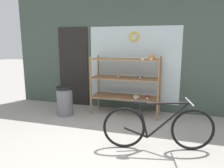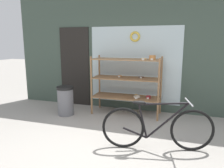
{
  "view_description": "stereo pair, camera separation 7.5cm",
  "coord_description": "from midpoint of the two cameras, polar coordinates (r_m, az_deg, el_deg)",
  "views": [
    {
      "loc": [
        1.25,
        -2.95,
        1.74
      ],
      "look_at": [
        0.04,
        1.06,
        0.92
      ],
      "focal_mm": 35.0,
      "sensor_mm": 36.0,
      "label": 1
    },
    {
      "loc": [
        1.32,
        -2.93,
        1.74
      ],
      "look_at": [
        0.04,
        1.06,
        0.92
      ],
      "focal_mm": 35.0,
      "sensor_mm": 36.0,
      "label": 2
    }
  ],
  "objects": [
    {
      "name": "ground_plane",
      "position": [
        3.65,
        -5.41,
        -17.42
      ],
      "size": [
        30.0,
        30.0,
        0.0
      ],
      "primitive_type": "plane",
      "color": "gray"
    },
    {
      "name": "storefront_facade",
      "position": [
        5.57,
        4.06,
        9.08
      ],
      "size": [
        6.19,
        0.13,
        3.16
      ],
      "color": "#3D4C42",
      "rests_on": "ground_plane"
    },
    {
      "name": "display_case",
      "position": [
        5.18,
        4.56,
        1.22
      ],
      "size": [
        1.62,
        0.58,
        1.43
      ],
      "color": "#8E6642",
      "rests_on": "ground_plane"
    },
    {
      "name": "bicycle",
      "position": [
        3.67,
        12.2,
        -11.07
      ],
      "size": [
        1.76,
        0.54,
        0.82
      ],
      "rotation": [
        0.0,
        0.0,
        0.21
      ],
      "color": "black",
      "rests_on": "ground_plane"
    },
    {
      "name": "trash_bin",
      "position": [
        5.32,
        -11.67,
        -4.02
      ],
      "size": [
        0.4,
        0.4,
        0.69
      ],
      "color": "slate",
      "rests_on": "ground_plane"
    }
  ]
}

